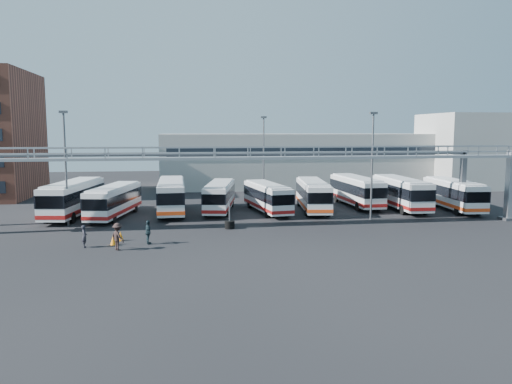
{
  "coord_description": "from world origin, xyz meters",
  "views": [
    {
      "loc": [
        -5.59,
        -38.04,
        8.43
      ],
      "look_at": [
        0.75,
        6.0,
        2.98
      ],
      "focal_mm": 35.0,
      "sensor_mm": 36.0,
      "label": 1
    }
  ],
  "objects": [
    {
      "name": "bus_4",
      "position": [
        -1.98,
        13.8,
        1.71
      ],
      "size": [
        4.16,
        10.46,
        3.1
      ],
      "rotation": [
        0.0,
        0.0,
        -0.18
      ],
      "color": "silver",
      "rests_on": "ground"
    },
    {
      "name": "gantry",
      "position": [
        0.0,
        5.87,
        5.51
      ],
      "size": [
        51.4,
        5.15,
        7.1
      ],
      "color": "#93959B",
      "rests_on": "ground"
    },
    {
      "name": "light_pole_back",
      "position": [
        4.0,
        22.0,
        5.73
      ],
      "size": [
        0.7,
        0.35,
        10.21
      ],
      "color": "#4C4F54",
      "rests_on": "ground"
    },
    {
      "name": "bus_6",
      "position": [
        7.83,
        12.83,
        1.79
      ],
      "size": [
        3.72,
        10.89,
        3.24
      ],
      "rotation": [
        0.0,
        0.0,
        -0.12
      ],
      "color": "silver",
      "rests_on": "ground"
    },
    {
      "name": "tire_stack",
      "position": [
        -1.78,
        4.5,
        0.42
      ],
      "size": [
        0.87,
        0.87,
        2.48
      ],
      "color": "black",
      "rests_on": "ground"
    },
    {
      "name": "light_pole_left",
      "position": [
        -16.0,
        8.0,
        5.73
      ],
      "size": [
        0.7,
        0.35,
        10.21
      ],
      "color": "#4C4F54",
      "rests_on": "ground"
    },
    {
      "name": "light_pole_mid",
      "position": [
        12.0,
        7.0,
        5.73
      ],
      "size": [
        0.7,
        0.35,
        10.21
      ],
      "color": "#4C4F54",
      "rests_on": "ground"
    },
    {
      "name": "bus_9",
      "position": [
        22.87,
        11.31,
        1.79
      ],
      "size": [
        3.36,
        10.85,
        3.24
      ],
      "rotation": [
        0.0,
        0.0,
        -0.08
      ],
      "color": "silver",
      "rests_on": "ground"
    },
    {
      "name": "cone_left",
      "position": [
        -10.93,
        -0.43,
        0.38
      ],
      "size": [
        0.55,
        0.55,
        0.76
      ],
      "primitive_type": "cone",
      "rotation": [
        0.0,
        0.0,
        0.16
      ],
      "color": "orange",
      "rests_on": "ground"
    },
    {
      "name": "bus_2",
      "position": [
        -12.45,
        11.67,
        1.74
      ],
      "size": [
        4.44,
        10.62,
        3.14
      ],
      "rotation": [
        0.0,
        0.0,
        -0.2
      ],
      "color": "silver",
      "rests_on": "ground"
    },
    {
      "name": "bus_5",
      "position": [
        2.89,
        12.64,
        1.68
      ],
      "size": [
        3.76,
        10.23,
        3.03
      ],
      "rotation": [
        0.0,
        0.0,
        0.15
      ],
      "color": "silver",
      "rests_on": "ground"
    },
    {
      "name": "bus_1",
      "position": [
        -16.51,
        12.83,
        1.94
      ],
      "size": [
        4.31,
        11.79,
        3.5
      ],
      "rotation": [
        0.0,
        0.0,
        -0.15
      ],
      "color": "silver",
      "rests_on": "ground"
    },
    {
      "name": "pedestrian_d",
      "position": [
        -8.36,
        -0.62,
        0.91
      ],
      "size": [
        0.71,
        1.14,
        1.82
      ],
      "primitive_type": "imported",
      "rotation": [
        0.0,
        0.0,
        1.84
      ],
      "color": "#1C2C33",
      "rests_on": "ground"
    },
    {
      "name": "warehouse",
      "position": [
        12.0,
        38.0,
        4.0
      ],
      "size": [
        42.0,
        14.0,
        8.0
      ],
      "primitive_type": "cube",
      "color": "#9E9E99",
      "rests_on": "ground"
    },
    {
      "name": "ground",
      "position": [
        0.0,
        0.0,
        0.0
      ],
      "size": [
        140.0,
        140.0,
        0.0
      ],
      "primitive_type": "plane",
      "color": "black",
      "rests_on": "ground"
    },
    {
      "name": "bus_8",
      "position": [
        17.49,
        12.64,
        1.88
      ],
      "size": [
        2.92,
        11.28,
        3.4
      ],
      "rotation": [
        0.0,
        0.0,
        -0.03
      ],
      "color": "silver",
      "rests_on": "ground"
    },
    {
      "name": "pedestrian_a",
      "position": [
        -12.89,
        -1.06,
        0.82
      ],
      "size": [
        0.53,
        0.68,
        1.65
      ],
      "primitive_type": "imported",
      "rotation": [
        0.0,
        0.0,
        1.82
      ],
      "color": "black",
      "rests_on": "ground"
    },
    {
      "name": "cone_right",
      "position": [
        -10.58,
        0.92,
        0.37
      ],
      "size": [
        0.53,
        0.53,
        0.73
      ],
      "primitive_type": "cone",
      "rotation": [
        0.0,
        0.0,
        0.16
      ],
      "color": "orange",
      "rests_on": "ground"
    },
    {
      "name": "pedestrian_c",
      "position": [
        -10.37,
        -2.2,
        0.98
      ],
      "size": [
        1.36,
        1.43,
        1.95
      ],
      "primitive_type": "imported",
      "rotation": [
        0.0,
        0.0,
        2.26
      ],
      "color": "black",
      "rests_on": "ground"
    },
    {
      "name": "building_right",
      "position": [
        38.0,
        32.0,
        5.5
      ],
      "size": [
        14.0,
        12.0,
        11.0
      ],
      "primitive_type": "cube",
      "color": "#B2B2AD",
      "rests_on": "ground"
    },
    {
      "name": "bus_7",
      "position": [
        13.54,
        15.48,
        1.84
      ],
      "size": [
        2.86,
        11.03,
        3.33
      ],
      "rotation": [
        0.0,
        0.0,
        0.03
      ],
      "color": "silver",
      "rests_on": "ground"
    },
    {
      "name": "bus_3",
      "position": [
        -6.96,
        13.67,
        1.9
      ],
      "size": [
        2.75,
        11.33,
        3.43
      ],
      "rotation": [
        0.0,
        0.0,
        0.01
      ],
      "color": "silver",
      "rests_on": "ground"
    }
  ]
}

